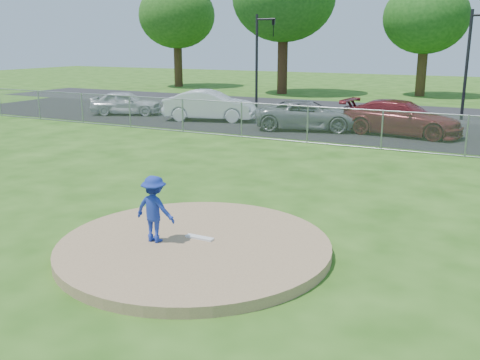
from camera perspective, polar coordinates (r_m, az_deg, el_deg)
The scene contains 15 objects.
ground at distance 19.61m, azimuth 10.65°, elevation 2.45°, with size 120.00×120.00×0.00m, color #245111.
pitchers_mound at distance 10.72m, azimuth -4.88°, elevation -7.08°, with size 5.40×5.40×0.20m, color #967652.
pitching_rubber at distance 10.84m, azimuth -4.33°, elevation -6.15°, with size 0.60×0.15×0.04m, color white.
chain_link_fence at distance 21.37m, azimuth 12.28°, elevation 5.41°, with size 40.00×0.06×1.50m, color gray.
parking_lot at distance 25.82m, azimuth 14.78°, elevation 5.13°, with size 50.00×8.00×0.01m, color black.
street at distance 33.12m, azimuth 17.63°, elevation 6.93°, with size 60.00×7.00×0.01m, color #232326.
tree_far_left at distance 49.71m, azimuth -6.79°, elevation 18.01°, with size 6.72×6.72×10.74m.
tree_center at distance 42.97m, azimuth 19.32°, elevation 17.08°, with size 6.16×6.16×9.84m.
traffic_signal_left at distance 33.54m, azimuth 2.17°, elevation 13.45°, with size 1.28×0.20×5.60m.
pitcher at distance 10.61m, azimuth -9.11°, elevation -3.07°, with size 0.86×0.49×1.33m, color #1C319B.
traffic_cone at distance 26.33m, azimuth 3.92°, elevation 6.43°, with size 0.31×0.31×0.60m, color #DE480B.
parked_car_silver at distance 31.03m, azimuth -12.08°, elevation 8.06°, with size 1.56×3.87×1.32m, color silver.
parked_car_white at distance 28.10m, azimuth -3.25°, elevation 7.94°, with size 1.65×4.73×1.56m, color white.
parked_car_gray at distance 25.35m, azimuth 7.31°, elevation 6.89°, with size 2.25×4.88×1.36m, color slate.
parked_car_darkred at distance 24.71m, azimuth 16.83°, elevation 6.37°, with size 2.12×5.22×1.51m, color maroon.
Camera 1 is at (5.30, -8.44, 4.06)m, focal length 40.00 mm.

